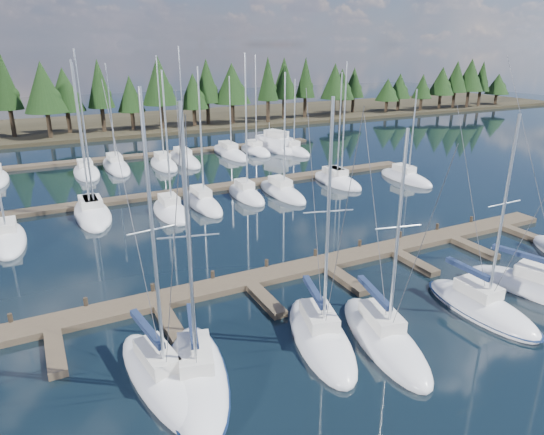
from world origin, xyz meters
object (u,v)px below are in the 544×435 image
front_sailboat_1 (197,378)px  front_sailboat_4 (481,307)px  main_dock (327,267)px  front_sailboat_0 (162,379)px  front_sailboat_2 (320,336)px  motor_yacht_right (274,147)px  front_sailboat_3 (384,338)px

front_sailboat_1 → front_sailboat_4: (17.23, -1.40, -0.00)m
main_dock → front_sailboat_0: 15.33m
front_sailboat_2 → front_sailboat_4: 10.34m
motor_yacht_right → front_sailboat_3: bearing=-110.3°
main_dock → front_sailboat_1: (-12.20, -7.57, 0.08)m
main_dock → front_sailboat_4: front_sailboat_4 is taller
front_sailboat_1 → front_sailboat_2: front_sailboat_1 is taller
front_sailboat_1 → front_sailboat_3: (9.98, -1.33, -0.00)m
front_sailboat_1 → front_sailboat_2: 7.03m
front_sailboat_3 → front_sailboat_4: bearing=-0.6°
front_sailboat_2 → main_dock: bearing=54.7°
front_sailboat_1 → front_sailboat_2: bearing=2.3°
front_sailboat_0 → front_sailboat_1: (1.49, -0.66, -0.02)m
front_sailboat_0 → motor_yacht_right: size_ratio=1.37×
front_sailboat_1 → front_sailboat_4: front_sailboat_1 is taller
front_sailboat_1 → main_dock: bearing=31.8°
main_dock → motor_yacht_right: 41.16m
front_sailboat_2 → motor_yacht_right: bearing=65.8°
front_sailboat_3 → motor_yacht_right: bearing=69.7°
main_dock → front_sailboat_2: bearing=-125.3°
main_dock → front_sailboat_0: size_ratio=3.05×
front_sailboat_0 → front_sailboat_3: 11.64m
front_sailboat_0 → front_sailboat_2: (8.51, -0.38, -0.01)m
front_sailboat_2 → front_sailboat_4: front_sailboat_2 is taller
front_sailboat_3 → motor_yacht_right: front_sailboat_3 is taller
front_sailboat_1 → front_sailboat_4: bearing=-4.7°
main_dock → front_sailboat_4: 10.29m
main_dock → motor_yacht_right: size_ratio=4.18×
front_sailboat_3 → front_sailboat_2: bearing=151.5°
front_sailboat_2 → front_sailboat_4: (10.21, -1.68, -0.01)m
front_sailboat_0 → front_sailboat_4: (18.72, -2.06, -0.02)m
main_dock → front_sailboat_3: front_sailboat_3 is taller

